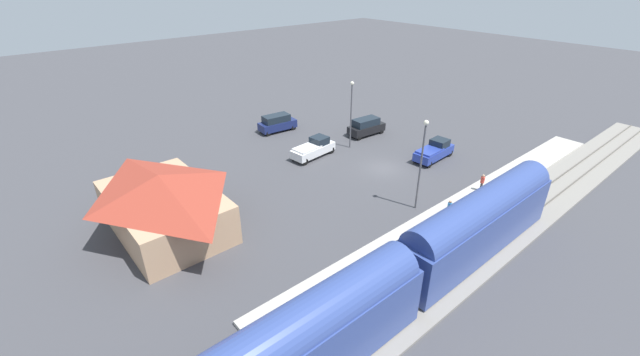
{
  "coord_description": "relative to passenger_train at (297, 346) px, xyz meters",
  "views": [
    {
      "loc": [
        -25.02,
        30.24,
        19.3
      ],
      "look_at": [
        1.29,
        7.87,
        1.0
      ],
      "focal_mm": 22.54,
      "sensor_mm": 36.0,
      "label": 1
    }
  ],
  "objects": [
    {
      "name": "railway_track",
      "position": [
        -0.0,
        -22.37,
        -2.76
      ],
      "size": [
        4.8,
        70.0,
        0.3
      ],
      "color": "gray",
      "rests_on": "ground"
    },
    {
      "name": "suv_navy",
      "position": [
        30.44,
        -20.02,
        -1.71
      ],
      "size": [
        2.38,
        5.05,
        2.22
      ],
      "color": "navy",
      "rests_on": "ground"
    },
    {
      "name": "ground_plane",
      "position": [
        14.0,
        -22.37,
        -2.86
      ],
      "size": [
        200.0,
        200.0,
        0.0
      ],
      "primitive_type": "plane",
      "color": "#424247"
    },
    {
      "name": "passenger_train",
      "position": [
        0.0,
        0.0,
        0.0
      ],
      "size": [
        2.93,
        49.67,
        4.98
      ],
      "color": "#33478C",
      "rests_on": "railway_track"
    },
    {
      "name": "light_pole_lot_center",
      "position": [
        20.41,
        -23.55,
        2.14
      ],
      "size": [
        0.44,
        0.44,
        7.96
      ],
      "color": "#515156",
      "rests_on": "ground"
    },
    {
      "name": "suv_black",
      "position": [
        21.98,
        -27.93,
        -1.71
      ],
      "size": [
        2.31,
        5.03,
        2.22
      ],
      "color": "black",
      "rests_on": "ground"
    },
    {
      "name": "pickup_blue",
      "position": [
        11.92,
        -28.42,
        -1.83
      ],
      "size": [
        2.3,
        5.51,
        2.14
      ],
      "color": "#283D9E",
      "rests_on": "ground"
    },
    {
      "name": "pedestrian_waiting_far",
      "position": [
        4.42,
        -25.4,
        -1.58
      ],
      "size": [
        0.36,
        0.36,
        1.71
      ],
      "color": "#333338",
      "rests_on": "platform"
    },
    {
      "name": "platform",
      "position": [
        4.0,
        -22.37,
        -2.71
      ],
      "size": [
        3.2,
        46.0,
        0.3
      ],
      "color": "#B7B2A8",
      "rests_on": "ground"
    },
    {
      "name": "light_pole_near_platform",
      "position": [
        6.8,
        -18.55,
        2.33
      ],
      "size": [
        0.44,
        0.44,
        8.32
      ],
      "color": "#515156",
      "rests_on": "ground"
    },
    {
      "name": "station_building",
      "position": [
        18.0,
        -0.37,
        -0.25
      ],
      "size": [
        12.09,
        8.1,
        5.02
      ],
      "color": "tan",
      "rests_on": "ground"
    },
    {
      "name": "pickup_white",
      "position": [
        21.2,
        -18.6,
        -1.83
      ],
      "size": [
        2.51,
        5.57,
        2.14
      ],
      "color": "white",
      "rests_on": "ground"
    },
    {
      "name": "pedestrian_on_platform",
      "position": [
        3.74,
        -18.97,
        -1.58
      ],
      "size": [
        0.36,
        0.36,
        1.71
      ],
      "color": "#23284C",
      "rests_on": "platform"
    }
  ]
}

